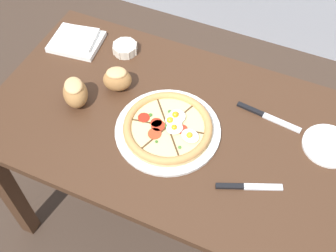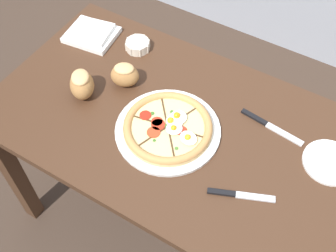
{
  "view_description": "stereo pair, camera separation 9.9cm",
  "coord_description": "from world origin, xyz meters",
  "px_view_note": "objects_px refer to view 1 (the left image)",
  "views": [
    {
      "loc": [
        0.33,
        -0.78,
        1.85
      ],
      "look_at": [
        0.0,
        -0.04,
        0.77
      ],
      "focal_mm": 45.0,
      "sensor_mm": 36.0,
      "label": 1
    },
    {
      "loc": [
        0.42,
        -0.74,
        1.85
      ],
      "look_at": [
        0.0,
        -0.04,
        0.77
      ],
      "focal_mm": 45.0,
      "sensor_mm": 36.0,
      "label": 2
    }
  ],
  "objects_px": {
    "ramekin_bowl": "(125,48)",
    "bread_piece_near": "(75,92)",
    "knife_spare": "(268,117)",
    "bread_piece_mid": "(117,79)",
    "side_saucer": "(329,146)",
    "pizza": "(168,128)",
    "dining_table": "(173,141)",
    "knife_main": "(248,187)",
    "napkin_folded": "(76,41)"
  },
  "relations": [
    {
      "from": "ramekin_bowl",
      "to": "bread_piece_near",
      "type": "height_order",
      "value": "bread_piece_near"
    },
    {
      "from": "knife_spare",
      "to": "bread_piece_mid",
      "type": "bearing_deg",
      "value": -163.81
    },
    {
      "from": "bread_piece_mid",
      "to": "bread_piece_near",
      "type": "bearing_deg",
      "value": -130.67
    },
    {
      "from": "side_saucer",
      "to": "pizza",
      "type": "bearing_deg",
      "value": -162.79
    },
    {
      "from": "pizza",
      "to": "dining_table",
      "type": "bearing_deg",
      "value": 91.85
    },
    {
      "from": "knife_main",
      "to": "knife_spare",
      "type": "xyz_separation_m",
      "value": [
        -0.02,
        0.28,
        0.0
      ]
    },
    {
      "from": "bread_piece_mid",
      "to": "knife_main",
      "type": "height_order",
      "value": "bread_piece_mid"
    },
    {
      "from": "dining_table",
      "to": "napkin_folded",
      "type": "relative_size",
      "value": 6.17
    },
    {
      "from": "ramekin_bowl",
      "to": "bread_piece_mid",
      "type": "bearing_deg",
      "value": -70.23
    },
    {
      "from": "napkin_folded",
      "to": "knife_spare",
      "type": "height_order",
      "value": "napkin_folded"
    },
    {
      "from": "bread_piece_near",
      "to": "dining_table",
      "type": "bearing_deg",
      "value": 9.41
    },
    {
      "from": "dining_table",
      "to": "napkin_folded",
      "type": "xyz_separation_m",
      "value": [
        -0.49,
        0.2,
        0.13
      ]
    },
    {
      "from": "bread_piece_near",
      "to": "knife_main",
      "type": "distance_m",
      "value": 0.64
    },
    {
      "from": "bread_piece_near",
      "to": "side_saucer",
      "type": "xyz_separation_m",
      "value": [
        0.83,
        0.16,
        -0.05
      ]
    },
    {
      "from": "ramekin_bowl",
      "to": "knife_main",
      "type": "bearing_deg",
      "value": -31.49
    },
    {
      "from": "bread_piece_near",
      "to": "side_saucer",
      "type": "height_order",
      "value": "bread_piece_near"
    },
    {
      "from": "knife_main",
      "to": "bread_piece_mid",
      "type": "bearing_deg",
      "value": 137.52
    },
    {
      "from": "pizza",
      "to": "bread_piece_mid",
      "type": "relative_size",
      "value": 2.83
    },
    {
      "from": "bread_piece_near",
      "to": "knife_main",
      "type": "xyz_separation_m",
      "value": [
        0.64,
        -0.08,
        -0.05
      ]
    },
    {
      "from": "pizza",
      "to": "bread_piece_near",
      "type": "distance_m",
      "value": 0.34
    },
    {
      "from": "ramekin_bowl",
      "to": "knife_spare",
      "type": "distance_m",
      "value": 0.59
    },
    {
      "from": "dining_table",
      "to": "side_saucer",
      "type": "distance_m",
      "value": 0.52
    },
    {
      "from": "dining_table",
      "to": "knife_spare",
      "type": "bearing_deg",
      "value": 27.15
    },
    {
      "from": "pizza",
      "to": "bread_piece_mid",
      "type": "height_order",
      "value": "bread_piece_mid"
    },
    {
      "from": "napkin_folded",
      "to": "knife_spare",
      "type": "bearing_deg",
      "value": -3.85
    },
    {
      "from": "dining_table",
      "to": "side_saucer",
      "type": "bearing_deg",
      "value": 12.4
    },
    {
      "from": "dining_table",
      "to": "napkin_folded",
      "type": "distance_m",
      "value": 0.55
    },
    {
      "from": "knife_main",
      "to": "side_saucer",
      "type": "height_order",
      "value": "same"
    },
    {
      "from": "dining_table",
      "to": "bread_piece_mid",
      "type": "distance_m",
      "value": 0.29
    },
    {
      "from": "napkin_folded",
      "to": "knife_main",
      "type": "relative_size",
      "value": 1.07
    },
    {
      "from": "dining_table",
      "to": "pizza",
      "type": "bearing_deg",
      "value": -88.15
    },
    {
      "from": "dining_table",
      "to": "bread_piece_near",
      "type": "height_order",
      "value": "bread_piece_near"
    },
    {
      "from": "napkin_folded",
      "to": "bread_piece_near",
      "type": "relative_size",
      "value": 1.49
    },
    {
      "from": "knife_spare",
      "to": "napkin_folded",
      "type": "bearing_deg",
      "value": -177.05
    },
    {
      "from": "dining_table",
      "to": "side_saucer",
      "type": "xyz_separation_m",
      "value": [
        0.49,
        0.11,
        0.12
      ]
    },
    {
      "from": "napkin_folded",
      "to": "bread_piece_mid",
      "type": "distance_m",
      "value": 0.29
    },
    {
      "from": "side_saucer",
      "to": "dining_table",
      "type": "bearing_deg",
      "value": -167.6
    },
    {
      "from": "bread_piece_near",
      "to": "napkin_folded",
      "type": "bearing_deg",
      "value": 121.86
    },
    {
      "from": "dining_table",
      "to": "knife_spare",
      "type": "distance_m",
      "value": 0.34
    },
    {
      "from": "knife_main",
      "to": "knife_spare",
      "type": "bearing_deg",
      "value": 71.46
    },
    {
      "from": "knife_main",
      "to": "pizza",
      "type": "bearing_deg",
      "value": 140.36
    },
    {
      "from": "dining_table",
      "to": "bread_piece_near",
      "type": "xyz_separation_m",
      "value": [
        -0.33,
        -0.06,
        0.17
      ]
    },
    {
      "from": "dining_table",
      "to": "bread_piece_mid",
      "type": "height_order",
      "value": "bread_piece_mid"
    },
    {
      "from": "dining_table",
      "to": "knife_main",
      "type": "height_order",
      "value": "knife_main"
    },
    {
      "from": "knife_spare",
      "to": "side_saucer",
      "type": "relative_size",
      "value": 1.36
    },
    {
      "from": "ramekin_bowl",
      "to": "knife_spare",
      "type": "bearing_deg",
      "value": -8.6
    },
    {
      "from": "ramekin_bowl",
      "to": "bread_piece_mid",
      "type": "distance_m",
      "value": 0.19
    },
    {
      "from": "dining_table",
      "to": "bread_piece_near",
      "type": "relative_size",
      "value": 9.2
    },
    {
      "from": "napkin_folded",
      "to": "knife_main",
      "type": "xyz_separation_m",
      "value": [
        0.79,
        -0.33,
        -0.01
      ]
    },
    {
      "from": "bread_piece_mid",
      "to": "knife_main",
      "type": "distance_m",
      "value": 0.57
    }
  ]
}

